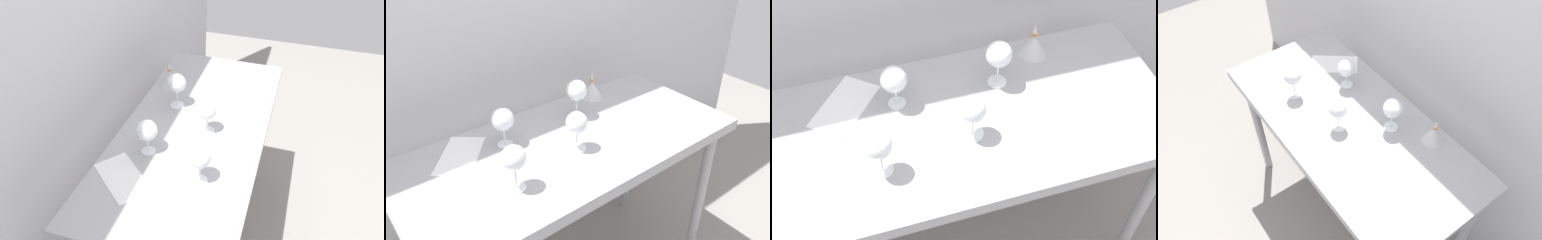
% 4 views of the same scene
% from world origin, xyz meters
% --- Properties ---
extents(steel_counter, '(1.40, 0.65, 0.90)m').
position_xyz_m(steel_counter, '(0.00, -0.01, 0.79)').
color(steel_counter, '#9E9EA3').
rests_on(steel_counter, ground_plane).
extents(wine_glass_near_center, '(0.09, 0.09, 0.17)m').
position_xyz_m(wine_glass_near_center, '(-0.01, -0.07, 1.02)').
color(wine_glass_near_center, white).
rests_on(wine_glass_near_center, steel_counter).
extents(wine_glass_near_left, '(0.09, 0.09, 0.17)m').
position_xyz_m(wine_glass_near_left, '(-0.32, -0.13, 1.02)').
color(wine_glass_near_left, white).
rests_on(wine_glass_near_left, steel_counter).
extents(wine_glass_far_left, '(0.09, 0.09, 0.16)m').
position_xyz_m(wine_glass_far_left, '(-0.22, 0.13, 1.01)').
color(wine_glass_far_left, white).
rests_on(wine_glass_far_left, steel_counter).
extents(wine_glass_far_right, '(0.09, 0.09, 0.18)m').
position_xyz_m(wine_glass_far_right, '(0.15, 0.13, 1.03)').
color(wine_glass_far_right, white).
rests_on(wine_glass_far_right, steel_counter).
extents(tasting_sheet_upper, '(0.27, 0.29, 0.00)m').
position_xyz_m(tasting_sheet_upper, '(-0.39, 0.17, 0.90)').
color(tasting_sheet_upper, white).
rests_on(tasting_sheet_upper, steel_counter).
extents(decanter_funnel, '(0.11, 0.11, 0.14)m').
position_xyz_m(decanter_funnel, '(0.32, 0.24, 0.95)').
color(decanter_funnel, silver).
rests_on(decanter_funnel, steel_counter).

